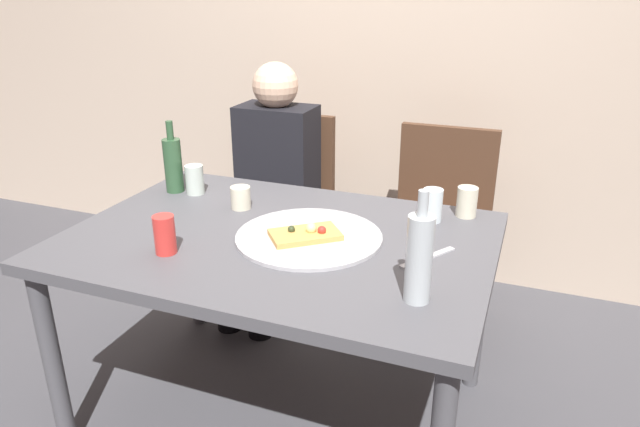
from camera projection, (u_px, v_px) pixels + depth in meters
name	position (u px, v px, depth m)	size (l,w,h in m)	color
ground_plane	(284.00, 411.00, 2.17)	(8.00, 8.00, 0.00)	#424247
back_wall	(392.00, 25.00, 2.87)	(6.00, 0.10, 2.60)	#BCA893
dining_table	(279.00, 256.00, 1.93)	(1.38, 0.96, 0.72)	#4C4C51
pizza_tray	(309.00, 237.00, 1.88)	(0.48, 0.48, 0.01)	#ADADB2
pizza_slice_last	(306.00, 234.00, 1.85)	(0.25, 0.24, 0.05)	tan
wine_bottle	(173.00, 164.00, 2.26)	(0.07, 0.07, 0.28)	#2D5133
beer_bottle	(419.00, 257.00, 1.47)	(0.07, 0.07, 0.31)	#B2BCC1
tumbler_near	(195.00, 180.00, 2.26)	(0.07, 0.07, 0.11)	#B7C6BC
tumbler_far	(432.00, 205.00, 1.99)	(0.07, 0.07, 0.12)	silver
wine_glass	(241.00, 198.00, 2.11)	(0.07, 0.07, 0.08)	beige
short_glass	(467.00, 202.00, 2.04)	(0.07, 0.07, 0.11)	beige
soda_can	(165.00, 235.00, 1.76)	(0.07, 0.07, 0.12)	red
table_knife	(428.00, 257.00, 1.74)	(0.22, 0.02, 0.01)	#B7B7BC
chair_left	(284.00, 195.00, 2.87)	(0.44, 0.44, 0.90)	#472D1E
chair_right	(439.00, 216.00, 2.61)	(0.44, 0.44, 0.90)	#472D1E
guest_in_sweater	(270.00, 180.00, 2.69)	(0.36, 0.56, 1.17)	black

